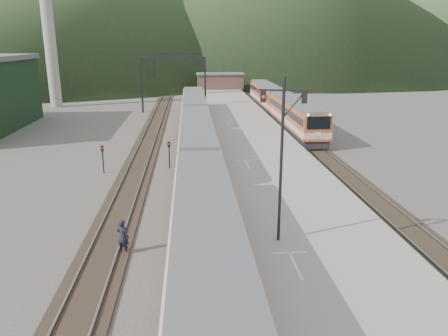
{
  "coord_description": "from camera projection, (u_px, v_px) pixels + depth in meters",
  "views": [
    {
      "loc": [
        -0.54,
        -10.4,
        10.21
      ],
      "look_at": [
        1.66,
        17.68,
        2.0
      ],
      "focal_mm": 35.0,
      "sensor_mm": 36.0,
      "label": 1
    }
  ],
  "objects": [
    {
      "name": "smokestack",
      "position": [
        46.0,
        8.0,
        66.34
      ],
      "size": [
        1.8,
        1.8,
        30.0
      ],
      "primitive_type": "cylinder",
      "color": "#9E998E",
      "rests_on": "ground"
    },
    {
      "name": "gantry_far",
      "position": [
        177.0,
        65.0,
        87.64
      ],
      "size": [
        9.55,
        0.25,
        8.0
      ],
      "color": "black",
      "rests_on": "ground"
    },
    {
      "name": "main_train",
      "position": [
        197.0,
        143.0,
        36.86
      ],
      "size": [
        2.82,
        57.93,
        3.44
      ],
      "color": "beige",
      "rests_on": "track_main"
    },
    {
      "name": "station_shed",
      "position": [
        220.0,
        81.0,
        87.2
      ],
      "size": [
        9.4,
        4.4,
        3.1
      ],
      "color": "brown",
      "rests_on": "platform"
    },
    {
      "name": "track_far",
      "position": [
        152.0,
        132.0,
        50.74
      ],
      "size": [
        2.6,
        200.0,
        0.23
      ],
      "color": "black",
      "rests_on": "ground"
    },
    {
      "name": "signal_mast",
      "position": [
        282.0,
        145.0,
        19.73
      ],
      "size": [
        2.14,
        0.71,
        7.74
      ],
      "color": "black",
      "rests_on": "platform"
    },
    {
      "name": "second_train",
      "position": [
        279.0,
        105.0,
        58.96
      ],
      "size": [
        2.72,
        37.06,
        3.32
      ],
      "color": "#AD512E",
      "rests_on": "track_second"
    },
    {
      "name": "short_signal_c",
      "position": [
        103.0,
        156.0,
        34.6
      ],
      "size": [
        0.26,
        0.21,
        2.27
      ],
      "color": "black",
      "rests_on": "ground"
    },
    {
      "name": "platform",
      "position": [
        245.0,
        130.0,
        49.5
      ],
      "size": [
        8.0,
        100.0,
        1.0
      ],
      "primitive_type": "cube",
      "color": "gray",
      "rests_on": "ground"
    },
    {
      "name": "worker",
      "position": [
        123.0,
        237.0,
        21.6
      ],
      "size": [
        0.78,
        0.68,
        1.8
      ],
      "primitive_type": "imported",
      "rotation": [
        0.0,
        0.0,
        2.68
      ],
      "color": "black",
      "rests_on": "ground"
    },
    {
      "name": "short_signal_b",
      "position": [
        169.0,
        151.0,
        35.95
      ],
      "size": [
        0.26,
        0.23,
        2.27
      ],
      "color": "black",
      "rests_on": "ground"
    },
    {
      "name": "hill_c",
      "position": [
        412.0,
        10.0,
        215.11
      ],
      "size": [
        160.0,
        160.0,
        50.0
      ],
      "primitive_type": "cone",
      "color": "#2A4022",
      "rests_on": "ground"
    },
    {
      "name": "track_main",
      "position": [
        195.0,
        131.0,
        51.11
      ],
      "size": [
        2.6,
        200.0,
        0.23
      ],
      "color": "black",
      "rests_on": "ground"
    },
    {
      "name": "gantry_near",
      "position": [
        173.0,
        74.0,
        63.71
      ],
      "size": [
        9.55,
        0.25,
        8.0
      ],
      "color": "black",
      "rests_on": "ground"
    },
    {
      "name": "track_second",
      "position": [
        292.0,
        130.0,
        51.98
      ],
      "size": [
        2.6,
        200.0,
        0.23
      ],
      "color": "black",
      "rests_on": "ground"
    }
  ]
}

